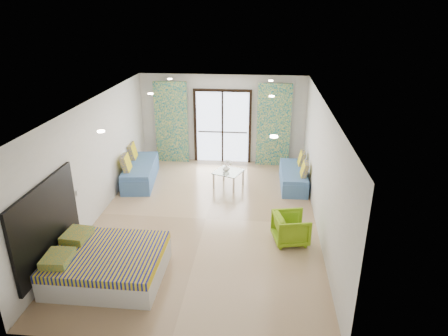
# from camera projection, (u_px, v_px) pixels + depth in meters

# --- Properties ---
(floor) EXTENTS (5.00, 7.50, 0.01)m
(floor) POSITION_uv_depth(u_px,v_px,m) (206.00, 219.00, 9.21)
(floor) COLOR #977A5A
(floor) RESTS_ON ground
(ceiling) EXTENTS (5.00, 7.50, 0.01)m
(ceiling) POSITION_uv_depth(u_px,v_px,m) (204.00, 104.00, 8.19)
(ceiling) COLOR silver
(ceiling) RESTS_ON ground
(wall_back) EXTENTS (5.00, 0.01, 2.70)m
(wall_back) POSITION_uv_depth(u_px,v_px,m) (223.00, 119.00, 12.16)
(wall_back) COLOR silver
(wall_back) RESTS_ON ground
(wall_front) EXTENTS (5.00, 0.01, 2.70)m
(wall_front) POSITION_uv_depth(u_px,v_px,m) (164.00, 269.00, 5.25)
(wall_front) COLOR silver
(wall_front) RESTS_ON ground
(wall_left) EXTENTS (0.01, 7.50, 2.70)m
(wall_left) POSITION_uv_depth(u_px,v_px,m) (95.00, 160.00, 8.93)
(wall_left) COLOR silver
(wall_left) RESTS_ON ground
(wall_right) EXTENTS (0.01, 7.50, 2.70)m
(wall_right) POSITION_uv_depth(u_px,v_px,m) (321.00, 169.00, 8.47)
(wall_right) COLOR silver
(wall_right) RESTS_ON ground
(balcony_door) EXTENTS (1.76, 0.08, 2.28)m
(balcony_door) POSITION_uv_depth(u_px,v_px,m) (222.00, 122.00, 12.16)
(balcony_door) COLOR black
(balcony_door) RESTS_ON floor
(balcony_rail) EXTENTS (1.52, 0.03, 0.04)m
(balcony_rail) POSITION_uv_depth(u_px,v_px,m) (223.00, 132.00, 12.29)
(balcony_rail) COLOR #595451
(balcony_rail) RESTS_ON balcony_door
(curtain_left) EXTENTS (1.00, 0.10, 2.50)m
(curtain_left) POSITION_uv_depth(u_px,v_px,m) (172.00, 123.00, 12.17)
(curtain_left) COLOR beige
(curtain_left) RESTS_ON floor
(curtain_right) EXTENTS (1.00, 0.10, 2.50)m
(curtain_right) POSITION_uv_depth(u_px,v_px,m) (274.00, 125.00, 11.89)
(curtain_right) COLOR beige
(curtain_right) RESTS_ON floor
(downlight_a) EXTENTS (0.12, 0.12, 0.02)m
(downlight_a) POSITION_uv_depth(u_px,v_px,m) (101.00, 131.00, 6.49)
(downlight_a) COLOR #FFE0B2
(downlight_a) RESTS_ON ceiling
(downlight_b) EXTENTS (0.12, 0.12, 0.02)m
(downlight_b) POSITION_uv_depth(u_px,v_px,m) (274.00, 137.00, 6.23)
(downlight_b) COLOR #FFE0B2
(downlight_b) RESTS_ON ceiling
(downlight_c) EXTENTS (0.12, 0.12, 0.02)m
(downlight_c) POSITION_uv_depth(u_px,v_px,m) (150.00, 94.00, 9.25)
(downlight_c) COLOR #FFE0B2
(downlight_c) RESTS_ON ceiling
(downlight_d) EXTENTS (0.12, 0.12, 0.02)m
(downlight_d) POSITION_uv_depth(u_px,v_px,m) (272.00, 96.00, 9.00)
(downlight_d) COLOR #FFE0B2
(downlight_d) RESTS_ON ceiling
(downlight_e) EXTENTS (0.12, 0.12, 0.02)m
(downlight_e) POSITION_uv_depth(u_px,v_px,m) (170.00, 79.00, 11.09)
(downlight_e) COLOR #FFE0B2
(downlight_e) RESTS_ON ceiling
(downlight_f) EXTENTS (0.12, 0.12, 0.02)m
(downlight_f) POSITION_uv_depth(u_px,v_px,m) (271.00, 81.00, 10.84)
(downlight_f) COLOR #FFE0B2
(downlight_f) RESTS_ON ceiling
(headboard) EXTENTS (0.06, 2.10, 1.50)m
(headboard) POSITION_uv_depth(u_px,v_px,m) (47.00, 224.00, 6.94)
(headboard) COLOR black
(headboard) RESTS_ON floor
(switch_plate) EXTENTS (0.02, 0.10, 0.10)m
(switch_plate) POSITION_uv_depth(u_px,v_px,m) (78.00, 192.00, 8.09)
(switch_plate) COLOR silver
(switch_plate) RESTS_ON wall_left
(bed) EXTENTS (1.95, 1.59, 0.67)m
(bed) POSITION_uv_depth(u_px,v_px,m) (106.00, 264.00, 7.14)
(bed) COLOR silver
(bed) RESTS_ON floor
(daybed_left) EXTENTS (1.01, 2.04, 0.97)m
(daybed_left) POSITION_uv_depth(u_px,v_px,m) (140.00, 172.00, 11.05)
(daybed_left) COLOR #42679E
(daybed_left) RESTS_ON floor
(daybed_right) EXTENTS (0.69, 1.72, 0.85)m
(daybed_right) POSITION_uv_depth(u_px,v_px,m) (294.00, 177.00, 10.81)
(daybed_right) COLOR #42679E
(daybed_right) RESTS_ON floor
(coffee_table) EXTENTS (0.88, 0.88, 0.79)m
(coffee_table) POSITION_uv_depth(u_px,v_px,m) (228.00, 173.00, 10.70)
(coffee_table) COLOR silver
(coffee_table) RESTS_ON floor
(vase) EXTENTS (0.23, 0.24, 0.18)m
(vase) POSITION_uv_depth(u_px,v_px,m) (226.00, 168.00, 10.64)
(vase) COLOR white
(vase) RESTS_ON coffee_table
(armchair) EXTENTS (0.76, 0.79, 0.69)m
(armchair) POSITION_uv_depth(u_px,v_px,m) (291.00, 227.00, 8.20)
(armchair) COLOR #7FAF16
(armchair) RESTS_ON floor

